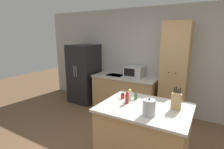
{
  "coord_description": "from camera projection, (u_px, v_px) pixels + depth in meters",
  "views": [
    {
      "loc": [
        1.05,
        -1.95,
        1.94
      ],
      "look_at": [
        -0.89,
        1.4,
        1.05
      ],
      "focal_mm": 28.0,
      "sensor_mm": 36.0,
      "label": 1
    }
  ],
  "objects": [
    {
      "name": "spice_bottle_green_herb",
      "position": [
        127.0,
        98.0,
        2.58
      ],
      "size": [
        0.05,
        0.05,
        0.18
      ],
      "color": "#B2281E",
      "rests_on": "kitchen_island"
    },
    {
      "name": "knife_block",
      "position": [
        176.0,
        101.0,
        2.34
      ],
      "size": [
        0.13,
        0.06,
        0.33
      ],
      "color": "tan",
      "rests_on": "kitchen_island"
    },
    {
      "name": "refrigerator",
      "position": [
        84.0,
        74.0,
        5.08
      ],
      "size": [
        0.74,
        0.76,
        1.66
      ],
      "color": "black",
      "rests_on": "ground_plane"
    },
    {
      "name": "back_counter",
      "position": [
        125.0,
        93.0,
        4.56
      ],
      "size": [
        1.65,
        0.7,
        0.9
      ],
      "color": "tan",
      "rests_on": "ground_plane"
    },
    {
      "name": "fire_extinguisher",
      "position": [
        70.0,
        91.0,
        5.42
      ],
      "size": [
        0.1,
        0.1,
        0.49
      ],
      "color": "red",
      "rests_on": "ground_plane"
    },
    {
      "name": "microwave",
      "position": [
        134.0,
        71.0,
        4.43
      ],
      "size": [
        0.47,
        0.39,
        0.27
      ],
      "color": "#B2B5B7",
      "rests_on": "back_counter"
    },
    {
      "name": "spice_bottle_tall_dark",
      "position": [
        130.0,
        95.0,
        2.7
      ],
      "size": [
        0.05,
        0.05,
        0.18
      ],
      "color": "beige",
      "rests_on": "kitchen_island"
    },
    {
      "name": "kettle",
      "position": [
        149.0,
        108.0,
        2.19
      ],
      "size": [
        0.16,
        0.16,
        0.23
      ],
      "color": "#B2B5B7",
      "rests_on": "kitchen_island"
    },
    {
      "name": "spice_bottle_short_red",
      "position": [
        123.0,
        96.0,
        2.79
      ],
      "size": [
        0.06,
        0.06,
        0.08
      ],
      "color": "#B2281E",
      "rests_on": "kitchen_island"
    },
    {
      "name": "spice_bottle_amber_oil",
      "position": [
        136.0,
        96.0,
        2.75
      ],
      "size": [
        0.05,
        0.05,
        0.1
      ],
      "color": "#337033",
      "rests_on": "kitchen_island"
    },
    {
      "name": "kitchen_island",
      "position": [
        144.0,
        136.0,
        2.59
      ],
      "size": [
        1.25,
        0.97,
        0.94
      ],
      "color": "tan",
      "rests_on": "ground_plane"
    },
    {
      "name": "pantry_cabinet",
      "position": [
        174.0,
        73.0,
        3.9
      ],
      "size": [
        0.57,
        0.53,
        2.22
      ],
      "color": "tan",
      "rests_on": "ground_plane"
    },
    {
      "name": "wall_back",
      "position": [
        163.0,
        61.0,
        4.27
      ],
      "size": [
        7.2,
        0.06,
        2.6
      ],
      "color": "#B2B2AD",
      "rests_on": "ground_plane"
    }
  ]
}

